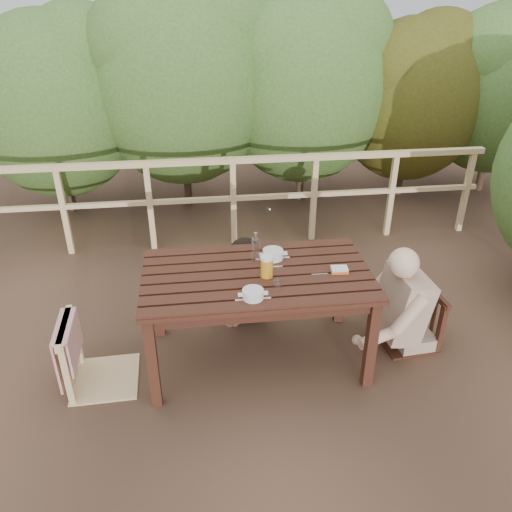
{
  "coord_description": "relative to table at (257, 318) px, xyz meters",
  "views": [
    {
      "loc": [
        -0.41,
        -3.17,
        2.7
      ],
      "look_at": [
        0.0,
        0.05,
        0.9
      ],
      "focal_mm": 35.86,
      "sensor_mm": 36.0,
      "label": 1
    }
  ],
  "objects": [
    {
      "name": "table",
      "position": [
        0.0,
        0.0,
        0.0
      ],
      "size": [
        1.67,
        0.94,
        0.77
      ],
      "primitive_type": "cube",
      "color": "#361911",
      "rests_on": "ground"
    },
    {
      "name": "butter_tub",
      "position": [
        0.6,
        -0.07,
        0.41
      ],
      "size": [
        0.13,
        0.1,
        0.05
      ],
      "primitive_type": "cube",
      "rotation": [
        0.0,
        0.0,
        -0.08
      ],
      "color": "silver",
      "rests_on": "table"
    },
    {
      "name": "tumbler",
      "position": [
        0.12,
        -0.22,
        0.42
      ],
      "size": [
        0.06,
        0.06,
        0.07
      ],
      "primitive_type": "cylinder",
      "color": "white",
      "rests_on": "table"
    },
    {
      "name": "bottle",
      "position": [
        0.01,
        0.18,
        0.51
      ],
      "size": [
        0.06,
        0.06,
        0.25
      ],
      "primitive_type": "cylinder",
      "color": "white",
      "rests_on": "table"
    },
    {
      "name": "ground",
      "position": [
        0.0,
        0.0,
        -0.39
      ],
      "size": [
        60.0,
        60.0,
        0.0
      ],
      "primitive_type": "plane",
      "color": "brown",
      "rests_on": "ground"
    },
    {
      "name": "hedge_row",
      "position": [
        0.4,
        3.2,
        1.51
      ],
      "size": [
        6.6,
        1.6,
        3.8
      ],
      "primitive_type": null,
      "color": "#3A5A25",
      "rests_on": "ground"
    },
    {
      "name": "woman",
      "position": [
        -0.04,
        0.74,
        0.2
      ],
      "size": [
        0.53,
        0.62,
        1.16
      ],
      "primitive_type": null,
      "rotation": [
        0.0,
        0.0,
        3.24
      ],
      "color": "black",
      "rests_on": "ground"
    },
    {
      "name": "beer_glass",
      "position": [
        0.06,
        -0.06,
        0.48
      ],
      "size": [
        0.09,
        0.09,
        0.18
      ],
      "primitive_type": "cylinder",
      "color": "orange",
      "rests_on": "table"
    },
    {
      "name": "chair_left",
      "position": [
        -1.17,
        -0.11,
        0.12
      ],
      "size": [
        0.52,
        0.52,
        1.01
      ],
      "primitive_type": "cube",
      "rotation": [
        0.0,
        0.0,
        1.6
      ],
      "color": "#DBB67F",
      "rests_on": "ground"
    },
    {
      "name": "soup_far",
      "position": [
        0.15,
        0.2,
        0.43
      ],
      "size": [
        0.26,
        0.26,
        0.09
      ],
      "primitive_type": "cylinder",
      "color": "silver",
      "rests_on": "table"
    },
    {
      "name": "soup_near",
      "position": [
        -0.07,
        -0.33,
        0.43
      ],
      "size": [
        0.24,
        0.24,
        0.08
      ],
      "primitive_type": "cylinder",
      "color": "white",
      "rests_on": "table"
    },
    {
      "name": "railing",
      "position": [
        0.0,
        2.0,
        0.12
      ],
      "size": [
        5.6,
        0.1,
        1.01
      ],
      "primitive_type": "cube",
      "color": "#DBB67F",
      "rests_on": "ground"
    },
    {
      "name": "chair_far",
      "position": [
        -0.04,
        0.72,
        0.09
      ],
      "size": [
        0.51,
        0.51,
        0.94
      ],
      "primitive_type": "cube",
      "rotation": [
        0.0,
        0.0,
        0.1
      ],
      "color": "#361911",
      "rests_on": "ground"
    },
    {
      "name": "chair_right",
      "position": [
        1.26,
        0.05,
        0.06
      ],
      "size": [
        0.47,
        0.47,
        0.89
      ],
      "primitive_type": "cube",
      "rotation": [
        0.0,
        0.0,
        -1.5
      ],
      "color": "#361911",
      "rests_on": "ground"
    },
    {
      "name": "diner_right",
      "position": [
        1.29,
        0.05,
        0.34
      ],
      "size": [
        0.76,
        0.64,
        1.45
      ],
      "primitive_type": null,
      "rotation": [
        0.0,
        0.0,
        1.65
      ],
      "color": "tan",
      "rests_on": "ground"
    }
  ]
}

